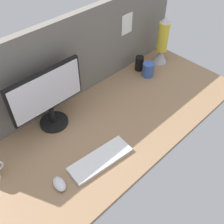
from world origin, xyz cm
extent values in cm
cube|color=#8C6B4C|center=(0.00, 0.00, -1.50)|extent=(180.00, 80.00, 3.00)
cube|color=slate|center=(0.00, 37.50, 28.85)|extent=(180.00, 5.00, 57.69)
cube|color=white|center=(44.22, 34.70, 37.18)|extent=(10.19, 0.40, 14.51)
cylinder|color=black|center=(-31.75, 24.50, 0.90)|extent=(18.00, 18.00, 1.80)
cylinder|color=black|center=(-31.75, 24.50, 7.30)|extent=(3.20, 3.20, 11.00)
cube|color=black|center=(-31.75, 25.50, 26.14)|extent=(47.38, 2.40, 26.67)
cube|color=silver|center=(-31.75, 24.10, 26.14)|extent=(44.98, 0.60, 24.27)
cube|color=silver|center=(-29.87, -17.29, 1.00)|extent=(38.06, 16.44, 2.00)
ellipsoid|color=silver|center=(-55.64, -14.18, 1.70)|extent=(6.93, 10.31, 3.40)
cylinder|color=#38569E|center=(49.30, 15.65, 5.46)|extent=(8.64, 8.64, 10.91)
torus|color=#38569E|center=(54.42, 15.65, 6.00)|extent=(5.80, 1.00, 5.80)
cylinder|color=black|center=(50.47, 25.58, 5.75)|extent=(6.50, 6.50, 11.50)
cone|color=#A5A5AD|center=(71.09, 21.23, 5.31)|extent=(11.68, 11.68, 10.61)
cylinder|color=gold|center=(71.09, 21.23, 22.29)|extent=(8.49, 8.49, 23.35)
cone|color=#A5A5AD|center=(71.09, 21.23, 36.09)|extent=(7.64, 7.64, 4.25)
camera|label=1|loc=(-84.24, -82.80, 123.33)|focal=42.00mm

